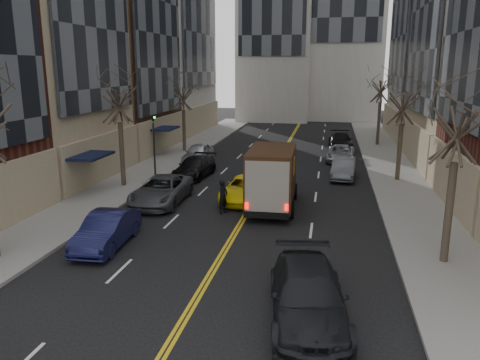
# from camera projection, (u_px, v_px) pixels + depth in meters

# --- Properties ---
(sidewalk_left) EXTENTS (4.00, 66.00, 0.15)m
(sidewalk_left) POSITION_uv_depth(u_px,v_px,m) (159.00, 164.00, 37.01)
(sidewalk_left) COLOR slate
(sidewalk_left) RESTS_ON ground
(sidewalk_right) EXTENTS (4.00, 66.00, 0.15)m
(sidewalk_right) POSITION_uv_depth(u_px,v_px,m) (396.00, 174.00, 33.68)
(sidewalk_right) COLOR slate
(sidewalk_right) RESTS_ON ground
(tree_lf_mid) EXTENTS (3.20, 3.20, 8.91)m
(tree_lf_mid) POSITION_uv_depth(u_px,v_px,m) (118.00, 83.00, 28.75)
(tree_lf_mid) COLOR #382D23
(tree_lf_mid) RESTS_ON sidewalk_left
(tree_lf_far) EXTENTS (3.20, 3.20, 8.12)m
(tree_lf_far) POSITION_uv_depth(u_px,v_px,m) (183.00, 85.00, 41.29)
(tree_lf_far) COLOR #382D23
(tree_lf_far) RESTS_ON sidewalk_left
(tree_rt_near) EXTENTS (3.20, 3.20, 8.71)m
(tree_rt_near) POSITION_uv_depth(u_px,v_px,m) (461.00, 99.00, 16.95)
(tree_rt_near) COLOR #382D23
(tree_rt_near) RESTS_ON sidewalk_right
(tree_rt_mid) EXTENTS (3.20, 3.20, 8.32)m
(tree_rt_mid) POSITION_uv_depth(u_px,v_px,m) (404.00, 89.00, 30.37)
(tree_rt_mid) COLOR #382D23
(tree_rt_mid) RESTS_ON sidewalk_right
(tree_rt_far) EXTENTS (3.20, 3.20, 9.11)m
(tree_rt_far) POSITION_uv_depth(u_px,v_px,m) (382.00, 76.00, 44.55)
(tree_rt_far) COLOR #382D23
(tree_rt_far) RESTS_ON sidewalk_right
(traffic_signal) EXTENTS (0.29, 0.26, 4.70)m
(traffic_signal) POSITION_uv_depth(u_px,v_px,m) (154.00, 140.00, 31.29)
(traffic_signal) COLOR black
(traffic_signal) RESTS_ON sidewalk_left
(ups_truck) EXTENTS (2.72, 6.30, 3.41)m
(ups_truck) POSITION_uv_depth(u_px,v_px,m) (272.00, 178.00, 25.44)
(ups_truck) COLOR black
(ups_truck) RESTS_ON ground
(observer_sedan) EXTENTS (2.99, 5.83, 1.62)m
(observer_sedan) POSITION_uv_depth(u_px,v_px,m) (308.00, 296.00, 14.21)
(observer_sedan) COLOR black
(observer_sedan) RESTS_ON ground
(taxi) EXTENTS (2.59, 5.08, 1.37)m
(taxi) POSITION_uv_depth(u_px,v_px,m) (245.00, 189.00, 27.17)
(taxi) COLOR yellow
(taxi) RESTS_ON ground
(pedestrian) EXTENTS (0.66, 0.78, 1.80)m
(pedestrian) POSITION_uv_depth(u_px,v_px,m) (223.00, 197.00, 24.71)
(pedestrian) COLOR black
(pedestrian) RESTS_ON ground
(parked_lf_b) EXTENTS (1.83, 4.60, 1.49)m
(parked_lf_b) POSITION_uv_depth(u_px,v_px,m) (107.00, 230.00, 20.15)
(parked_lf_b) COLOR #111236
(parked_lf_b) RESTS_ON ground
(parked_lf_c) EXTENTS (2.70, 5.58, 1.53)m
(parked_lf_c) POSITION_uv_depth(u_px,v_px,m) (161.00, 190.00, 26.55)
(parked_lf_c) COLOR #43464A
(parked_lf_c) RESTS_ON ground
(parked_lf_d) EXTENTS (2.38, 5.03, 1.42)m
(parked_lf_d) POSITION_uv_depth(u_px,v_px,m) (195.00, 167.00, 32.97)
(parked_lf_d) COLOR black
(parked_lf_d) RESTS_ON ground
(parked_lf_e) EXTENTS (1.87, 4.50, 1.52)m
(parked_lf_e) POSITION_uv_depth(u_px,v_px,m) (198.00, 153.00, 38.02)
(parked_lf_e) COLOR #B2B5BA
(parked_lf_e) RESTS_ON ground
(parked_rt_a) EXTENTS (1.83, 4.45, 1.43)m
(parked_rt_a) POSITION_uv_depth(u_px,v_px,m) (343.00, 168.00, 32.57)
(parked_rt_a) COLOR #55595D
(parked_rt_a) RESTS_ON ground
(parked_rt_b) EXTENTS (2.49, 4.84, 1.31)m
(parked_rt_b) POSITION_uv_depth(u_px,v_px,m) (340.00, 153.00, 38.50)
(parked_rt_b) COLOR #B4B8BD
(parked_rt_b) RESTS_ON ground
(parked_rt_c) EXTENTS (2.29, 5.40, 1.55)m
(parked_rt_c) POSITION_uv_depth(u_px,v_px,m) (340.00, 141.00, 44.15)
(parked_rt_c) COLOR black
(parked_rt_c) RESTS_ON ground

